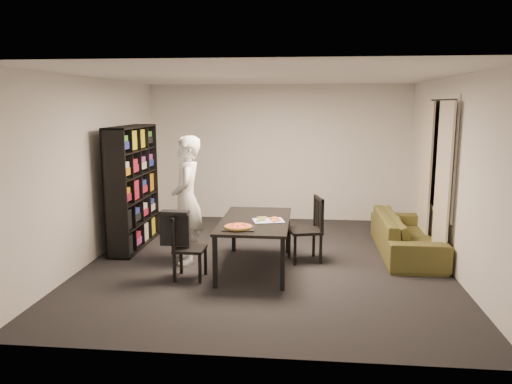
# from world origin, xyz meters

# --- Properties ---
(room) EXTENTS (5.01, 5.51, 2.61)m
(room) POSITION_xyz_m (0.00, 0.00, 1.30)
(room) COLOR black
(room) RESTS_ON ground
(window_pane) EXTENTS (0.02, 1.40, 1.60)m
(window_pane) POSITION_xyz_m (2.48, 0.60, 1.50)
(window_pane) COLOR black
(window_pane) RESTS_ON room
(window_frame) EXTENTS (0.03, 1.52, 1.72)m
(window_frame) POSITION_xyz_m (2.48, 0.60, 1.50)
(window_frame) COLOR white
(window_frame) RESTS_ON room
(curtain_left) EXTENTS (0.03, 0.70, 2.25)m
(curtain_left) POSITION_xyz_m (2.40, 0.08, 1.15)
(curtain_left) COLOR beige
(curtain_left) RESTS_ON room
(curtain_right) EXTENTS (0.03, 0.70, 2.25)m
(curtain_right) POSITION_xyz_m (2.40, 1.12, 1.15)
(curtain_right) COLOR beige
(curtain_right) RESTS_ON room
(bookshelf) EXTENTS (0.35, 1.50, 1.90)m
(bookshelf) POSITION_xyz_m (-2.16, 0.60, 0.95)
(bookshelf) COLOR black
(bookshelf) RESTS_ON room
(dining_table) EXTENTS (0.92, 1.65, 0.69)m
(dining_table) POSITION_xyz_m (-0.13, -0.31, 0.63)
(dining_table) COLOR black
(dining_table) RESTS_ON room
(chair_left) EXTENTS (0.39, 0.39, 0.83)m
(chair_left) POSITION_xyz_m (-1.01, -0.79, 0.47)
(chair_left) COLOR black
(chair_left) RESTS_ON room
(chair_right) EXTENTS (0.53, 0.53, 0.93)m
(chair_right) POSITION_xyz_m (0.63, 0.13, 0.53)
(chair_right) COLOR black
(chair_right) RESTS_ON room
(draped_jacket) EXTENTS (0.38, 0.16, 0.46)m
(draped_jacket) POSITION_xyz_m (-1.12, -0.79, 0.68)
(draped_jacket) COLOR black
(draped_jacket) RESTS_ON chair_left
(person) EXTENTS (0.56, 0.73, 1.80)m
(person) POSITION_xyz_m (-1.12, -0.12, 0.90)
(person) COLOR white
(person) RESTS_ON room
(baking_tray) EXTENTS (0.41, 0.34, 0.01)m
(baking_tray) POSITION_xyz_m (-0.28, -0.82, 0.69)
(baking_tray) COLOR black
(baking_tray) RESTS_ON dining_table
(pepperoni_pizza) EXTENTS (0.35, 0.35, 0.03)m
(pepperoni_pizza) POSITION_xyz_m (-0.29, -0.83, 0.71)
(pepperoni_pizza) COLOR olive
(pepperoni_pizza) RESTS_ON dining_table
(kitchen_towel) EXTENTS (0.46, 0.39, 0.01)m
(kitchen_towel) POSITION_xyz_m (0.05, -0.37, 0.69)
(kitchen_towel) COLOR white
(kitchen_towel) RESTS_ON dining_table
(pizza_slices) EXTENTS (0.46, 0.42, 0.01)m
(pizza_slices) POSITION_xyz_m (0.04, -0.32, 0.70)
(pizza_slices) COLOR #CF8640
(pizza_slices) RESTS_ON dining_table
(sofa) EXTENTS (0.80, 2.05, 0.60)m
(sofa) POSITION_xyz_m (2.06, 0.58, 0.30)
(sofa) COLOR #46431C
(sofa) RESTS_ON room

